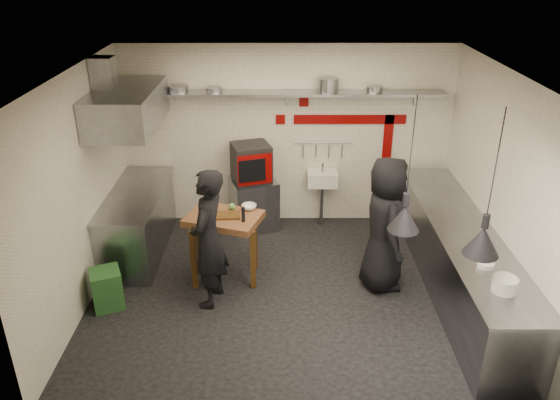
{
  "coord_description": "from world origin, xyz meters",
  "views": [
    {
      "loc": [
        -0.12,
        -5.9,
        4.06
      ],
      "look_at": [
        -0.11,
        0.3,
        1.17
      ],
      "focal_mm": 35.0,
      "sensor_mm": 36.0,
      "label": 1
    }
  ],
  "objects_px": {
    "oven_stand": "(254,204)",
    "combi_oven": "(251,163)",
    "prep_table": "(225,246)",
    "chef_left": "(208,239)",
    "green_bin": "(107,289)",
    "chef_right": "(385,224)"
  },
  "relations": [
    {
      "from": "prep_table",
      "to": "chef_right",
      "type": "xyz_separation_m",
      "value": [
        2.04,
        -0.18,
        0.43
      ]
    },
    {
      "from": "prep_table",
      "to": "chef_left",
      "type": "xyz_separation_m",
      "value": [
        -0.13,
        -0.56,
        0.42
      ]
    },
    {
      "from": "oven_stand",
      "to": "green_bin",
      "type": "height_order",
      "value": "oven_stand"
    },
    {
      "from": "oven_stand",
      "to": "green_bin",
      "type": "xyz_separation_m",
      "value": [
        -1.72,
        -2.12,
        -0.15
      ]
    },
    {
      "from": "combi_oven",
      "to": "chef_left",
      "type": "relative_size",
      "value": 0.33
    },
    {
      "from": "chef_left",
      "to": "green_bin",
      "type": "bearing_deg",
      "value": -72.97
    },
    {
      "from": "oven_stand",
      "to": "chef_right",
      "type": "xyz_separation_m",
      "value": [
        1.72,
        -1.63,
        0.49
      ]
    },
    {
      "from": "prep_table",
      "to": "chef_left",
      "type": "height_order",
      "value": "chef_left"
    },
    {
      "from": "combi_oven",
      "to": "chef_left",
      "type": "xyz_separation_m",
      "value": [
        -0.42,
        -1.99,
        -0.21
      ]
    },
    {
      "from": "oven_stand",
      "to": "chef_right",
      "type": "relative_size",
      "value": 0.45
    },
    {
      "from": "combi_oven",
      "to": "prep_table",
      "type": "height_order",
      "value": "combi_oven"
    },
    {
      "from": "chef_right",
      "to": "green_bin",
      "type": "bearing_deg",
      "value": 94.58
    },
    {
      "from": "combi_oven",
      "to": "prep_table",
      "type": "bearing_deg",
      "value": -119.36
    },
    {
      "from": "oven_stand",
      "to": "chef_left",
      "type": "bearing_deg",
      "value": -120.45
    },
    {
      "from": "oven_stand",
      "to": "chef_left",
      "type": "distance_m",
      "value": 2.12
    },
    {
      "from": "combi_oven",
      "to": "chef_right",
      "type": "xyz_separation_m",
      "value": [
        1.75,
        -1.61,
        -0.2
      ]
    },
    {
      "from": "combi_oven",
      "to": "chef_right",
      "type": "relative_size",
      "value": 0.33
    },
    {
      "from": "combi_oven",
      "to": "prep_table",
      "type": "distance_m",
      "value": 1.59
    },
    {
      "from": "green_bin",
      "to": "prep_table",
      "type": "distance_m",
      "value": 1.56
    },
    {
      "from": "oven_stand",
      "to": "prep_table",
      "type": "xyz_separation_m",
      "value": [
        -0.32,
        -1.45,
        0.06
      ]
    },
    {
      "from": "oven_stand",
      "to": "combi_oven",
      "type": "height_order",
      "value": "combi_oven"
    },
    {
      "from": "oven_stand",
      "to": "combi_oven",
      "type": "bearing_deg",
      "value": -167.22
    }
  ]
}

